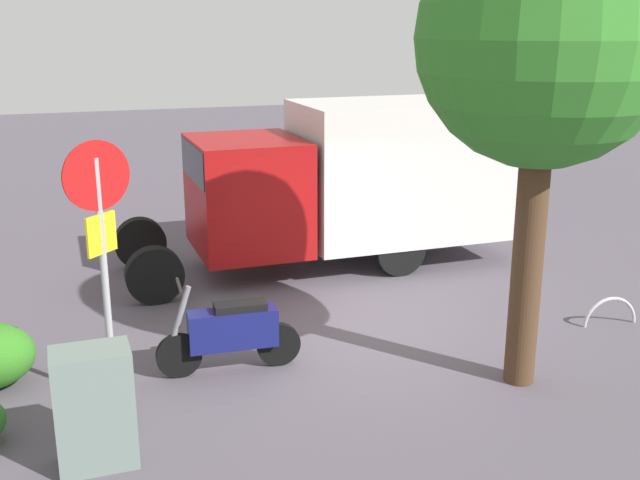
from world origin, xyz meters
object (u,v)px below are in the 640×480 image
at_px(box_truck_near, 350,176).
at_px(motorcycle, 232,332).
at_px(bike_rack_hoop, 609,324).
at_px(stop_sign, 101,233).
at_px(utility_cabinet, 94,408).
at_px(street_tree, 545,42).

height_order(box_truck_near, motorcycle, box_truck_near).
height_order(box_truck_near, bike_rack_hoop, box_truck_near).
distance_m(stop_sign, utility_cabinet, 1.90).
height_order(motorcycle, street_tree, street_tree).
bearing_deg(street_tree, utility_cabinet, 2.45).
height_order(motorcycle, bike_rack_hoop, motorcycle).
bearing_deg(utility_cabinet, bike_rack_hoop, -169.67).
relative_size(stop_sign, bike_rack_hoop, 3.56).
height_order(street_tree, utility_cabinet, street_tree).
distance_m(motorcycle, utility_cabinet, 2.37).
bearing_deg(motorcycle, stop_sign, 17.35).
bearing_deg(bike_rack_hoop, street_tree, 26.10).
height_order(stop_sign, street_tree, street_tree).
bearing_deg(stop_sign, utility_cabinet, 78.81).
bearing_deg(bike_rack_hoop, stop_sign, 0.48).
bearing_deg(utility_cabinet, stop_sign, -101.19).
bearing_deg(street_tree, box_truck_near, -87.32).
bearing_deg(motorcycle, bike_rack_hoop, 179.99).
relative_size(motorcycle, utility_cabinet, 1.49).
height_order(box_truck_near, utility_cabinet, box_truck_near).
bearing_deg(street_tree, motorcycle, -23.59).
bearing_deg(street_tree, bike_rack_hoop, -153.90).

